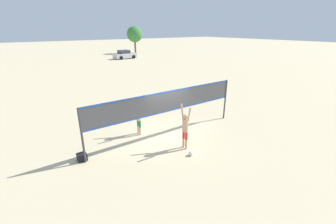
{
  "coord_description": "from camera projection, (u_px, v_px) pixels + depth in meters",
  "views": [
    {
      "loc": [
        -6.15,
        -8.73,
        5.37
      ],
      "look_at": [
        0.0,
        0.0,
        1.35
      ],
      "focal_mm": 24.0,
      "sensor_mm": 36.0,
      "label": 1
    }
  ],
  "objects": [
    {
      "name": "ground_plane",
      "position": [
        168.0,
        136.0,
        11.88
      ],
      "size": [
        200.0,
        200.0,
        0.0
      ],
      "primitive_type": "plane",
      "color": "beige"
    },
    {
      "name": "tree_left_cluster",
      "position": [
        135.0,
        34.0,
        49.12
      ],
      "size": [
        3.4,
        3.4,
        5.73
      ],
      "color": "brown",
      "rests_on": "ground_plane"
    },
    {
      "name": "volleyball",
      "position": [
        191.0,
        153.0,
        10.02
      ],
      "size": [
        0.21,
        0.21,
        0.21
      ],
      "color": "white",
      "rests_on": "ground_plane"
    },
    {
      "name": "player_spiker",
      "position": [
        185.0,
        126.0,
        10.29
      ],
      "size": [
        0.28,
        0.7,
        2.14
      ],
      "rotation": [
        0.0,
        0.0,
        1.57
      ],
      "color": "tan",
      "rests_on": "ground_plane"
    },
    {
      "name": "player_blocker",
      "position": [
        139.0,
        116.0,
        11.72
      ],
      "size": [
        0.28,
        0.68,
        1.97
      ],
      "rotation": [
        0.0,
        0.0,
        -1.57
      ],
      "color": "beige",
      "rests_on": "ground_plane"
    },
    {
      "name": "volleyball_net",
      "position": [
        168.0,
        103.0,
        11.25
      ],
      "size": [
        8.68,
        0.09,
        2.45
      ],
      "color": "#38383D",
      "rests_on": "ground_plane"
    },
    {
      "name": "parked_car_near",
      "position": [
        125.0,
        55.0,
        41.21
      ],
      "size": [
        4.28,
        2.12,
        1.54
      ],
      "rotation": [
        0.0,
        0.0,
        0.07
      ],
      "color": "#B7B7BC",
      "rests_on": "ground_plane"
    },
    {
      "name": "gear_bag",
      "position": [
        82.0,
        157.0,
        9.64
      ],
      "size": [
        0.38,
        0.36,
        0.32
      ],
      "color": "black",
      "rests_on": "ground_plane"
    }
  ]
}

